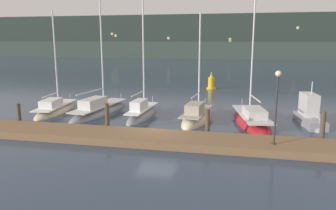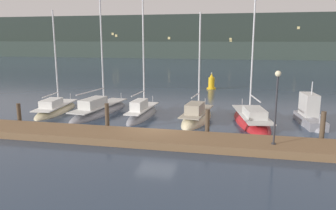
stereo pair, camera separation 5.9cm
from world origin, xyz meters
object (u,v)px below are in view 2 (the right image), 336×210
(sailboat_berth_4, at_px, (197,119))
(sailboat_berth_1, at_px, (56,110))
(sailboat_berth_3, at_px, (142,115))
(motorboat_berth_6, at_px, (309,120))
(sailboat_berth_2, at_px, (99,111))
(dock_lamppost, at_px, (277,96))
(sailboat_berth_5, at_px, (251,121))
(channel_buoy, at_px, (211,83))

(sailboat_berth_4, bearing_deg, sailboat_berth_1, 177.79)
(sailboat_berth_3, distance_m, motorboat_berth_6, 12.52)
(sailboat_berth_2, bearing_deg, sailboat_berth_4, -4.92)
(sailboat_berth_1, height_order, sailboat_berth_2, sailboat_berth_2)
(sailboat_berth_3, xyz_separation_m, dock_lamppost, (9.39, -6.41, 2.93))
(sailboat_berth_1, height_order, sailboat_berth_5, sailboat_berth_5)
(sailboat_berth_3, height_order, motorboat_berth_6, sailboat_berth_3)
(motorboat_berth_6, bearing_deg, sailboat_berth_5, -172.70)
(sailboat_berth_1, bearing_deg, channel_buoy, 53.58)
(sailboat_berth_2, bearing_deg, sailboat_berth_3, -7.56)
(sailboat_berth_1, relative_size, motorboat_berth_6, 1.91)
(motorboat_berth_6, bearing_deg, channel_buoy, 117.95)
(sailboat_berth_5, xyz_separation_m, dock_lamppost, (0.97, -6.27, 2.99))
(sailboat_berth_4, bearing_deg, dock_lamppost, -51.17)
(sailboat_berth_3, xyz_separation_m, channel_buoy, (4.08, 16.28, 0.59))
(channel_buoy, xyz_separation_m, dock_lamppost, (5.32, -22.69, 2.35))
(sailboat_berth_4, height_order, dock_lamppost, sailboat_berth_4)
(sailboat_berth_1, xyz_separation_m, sailboat_berth_4, (12.13, -0.47, -0.01))
(sailboat_berth_3, bearing_deg, channel_buoy, 75.95)
(channel_buoy, bearing_deg, sailboat_berth_1, -126.42)
(sailboat_berth_4, distance_m, channel_buoy, 16.49)
(sailboat_berth_4, xyz_separation_m, channel_buoy, (-0.32, 16.48, 0.65))
(sailboat_berth_3, bearing_deg, sailboat_berth_1, 178.01)
(channel_buoy, bearing_deg, sailboat_berth_2, -116.70)
(channel_buoy, bearing_deg, sailboat_berth_4, -88.89)
(sailboat_berth_5, bearing_deg, sailboat_berth_1, 178.56)
(sailboat_berth_4, xyz_separation_m, motorboat_berth_6, (8.12, 0.58, 0.22))
(sailboat_berth_2, distance_m, sailboat_berth_4, 8.28)
(motorboat_berth_6, xyz_separation_m, dock_lamppost, (-3.12, -6.80, 2.78))
(sailboat_berth_1, relative_size, sailboat_berth_2, 0.73)
(motorboat_berth_6, bearing_deg, dock_lamppost, -114.64)
(sailboat_berth_5, distance_m, channel_buoy, 17.00)
(sailboat_berth_3, distance_m, sailboat_berth_5, 8.42)
(sailboat_berth_1, distance_m, sailboat_berth_2, 3.89)
(channel_buoy, distance_m, dock_lamppost, 23.42)
(motorboat_berth_6, bearing_deg, sailboat_berth_1, -179.67)
(sailboat_berth_2, relative_size, motorboat_berth_6, 2.63)
(motorboat_berth_6, bearing_deg, sailboat_berth_3, -178.24)
(sailboat_berth_2, height_order, sailboat_berth_5, sailboat_berth_2)
(dock_lamppost, bearing_deg, sailboat_berth_4, 128.83)
(sailboat_berth_2, relative_size, dock_lamppost, 3.10)
(sailboat_berth_1, bearing_deg, sailboat_berth_5, -1.44)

